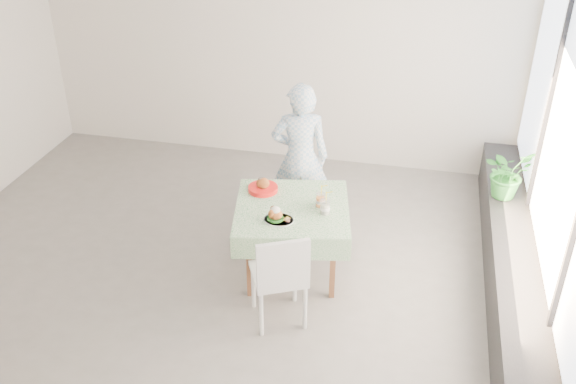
% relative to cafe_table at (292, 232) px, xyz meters
% --- Properties ---
extents(floor, '(6.00, 6.00, 0.00)m').
position_rel_cafe_table_xyz_m(floor, '(-0.75, -0.04, -0.46)').
color(floor, slate).
rests_on(floor, ground).
extents(wall_back, '(6.00, 0.02, 2.80)m').
position_rel_cafe_table_xyz_m(wall_back, '(-0.75, 2.46, 0.94)').
color(wall_back, white).
rests_on(wall_back, ground).
extents(wall_front, '(6.00, 0.02, 2.80)m').
position_rel_cafe_table_xyz_m(wall_front, '(-0.75, -2.54, 0.94)').
color(wall_front, white).
rests_on(wall_front, ground).
extents(wall_right, '(0.02, 5.00, 2.80)m').
position_rel_cafe_table_xyz_m(wall_right, '(2.25, -0.04, 0.94)').
color(wall_right, white).
rests_on(wall_right, ground).
extents(window_pane, '(0.01, 4.80, 2.18)m').
position_rel_cafe_table_xyz_m(window_pane, '(2.22, -0.04, 1.19)').
color(window_pane, '#D1E0F9').
rests_on(window_pane, ground).
extents(window_ledge, '(0.40, 4.80, 0.50)m').
position_rel_cafe_table_xyz_m(window_ledge, '(2.05, -0.04, -0.21)').
color(window_ledge, black).
rests_on(window_ledge, ground).
extents(cafe_table, '(1.22, 1.22, 0.74)m').
position_rel_cafe_table_xyz_m(cafe_table, '(0.00, 0.00, 0.00)').
color(cafe_table, brown).
rests_on(cafe_table, ground).
extents(chair_far, '(0.42, 0.42, 0.81)m').
position_rel_cafe_table_xyz_m(chair_far, '(-0.09, 0.80, -0.21)').
color(chair_far, white).
rests_on(chair_far, ground).
extents(chair_near, '(0.60, 0.60, 0.95)m').
position_rel_cafe_table_xyz_m(chair_near, '(0.04, -0.70, -0.17)').
color(chair_near, white).
rests_on(chair_near, ground).
extents(diner, '(0.67, 0.51, 1.64)m').
position_rel_cafe_table_xyz_m(diner, '(-0.10, 0.85, 0.36)').
color(diner, '#85B2D6').
rests_on(diner, ground).
extents(main_dish, '(0.27, 0.27, 0.14)m').
position_rel_cafe_table_xyz_m(main_dish, '(-0.08, -0.26, 0.33)').
color(main_dish, white).
rests_on(main_dish, cafe_table).
extents(juice_cup_orange, '(0.10, 0.10, 0.27)m').
position_rel_cafe_table_xyz_m(juice_cup_orange, '(0.25, 0.07, 0.34)').
color(juice_cup_orange, white).
rests_on(juice_cup_orange, cafe_table).
extents(juice_cup_lemonade, '(0.10, 0.10, 0.27)m').
position_rel_cafe_table_xyz_m(juice_cup_lemonade, '(0.32, -0.04, 0.35)').
color(juice_cup_lemonade, white).
rests_on(juice_cup_lemonade, cafe_table).
extents(second_dish, '(0.29, 0.29, 0.14)m').
position_rel_cafe_table_xyz_m(second_dish, '(-0.34, 0.23, 0.32)').
color(second_dish, red).
rests_on(second_dish, cafe_table).
extents(potted_plant, '(0.63, 0.62, 0.53)m').
position_rel_cafe_table_xyz_m(potted_plant, '(1.99, 1.09, 0.30)').
color(potted_plant, '#25702C').
rests_on(potted_plant, window_ledge).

